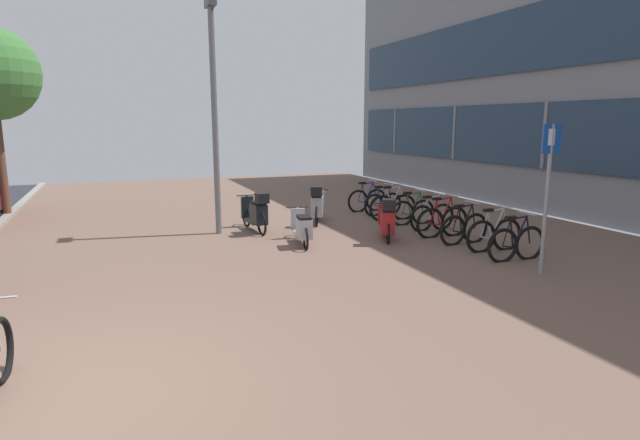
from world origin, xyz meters
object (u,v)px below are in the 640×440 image
(lamp_post, at_px, (214,107))
(scooter_extra, at_px, (317,206))
(bicycle_rack_06, at_px, (393,207))
(bicycle_rack_00, at_px, (516,244))
(parking_sign, at_px, (548,183))
(bicycle_rack_01, at_px, (494,235))
(scooter_mid, at_px, (256,213))
(bicycle_rack_07, at_px, (383,204))
(bicycle_rack_03, at_px, (442,222))
(bicycle_rack_04, at_px, (432,217))
(bicycle_rack_08, at_px, (367,200))
(scooter_near, at_px, (302,228))
(scooter_far, at_px, (387,220))
(bicycle_rack_02, at_px, (464,229))
(bicycle_rack_05, at_px, (413,212))

(lamp_post, bearing_deg, scooter_extra, 5.84)
(scooter_extra, bearing_deg, bicycle_rack_06, -8.45)
(bicycle_rack_00, xyz_separation_m, parking_sign, (-0.22, -0.87, 1.28))
(bicycle_rack_06, distance_m, scooter_extra, 2.15)
(bicycle_rack_01, height_order, scooter_mid, scooter_mid)
(bicycle_rack_00, height_order, bicycle_rack_07, bicycle_rack_00)
(bicycle_rack_06, height_order, scooter_mid, scooter_mid)
(bicycle_rack_03, relative_size, bicycle_rack_07, 1.10)
(bicycle_rack_04, bearing_deg, bicycle_rack_03, -106.84)
(bicycle_rack_01, distance_m, bicycle_rack_08, 5.41)
(scooter_extra, relative_size, parking_sign, 0.61)
(scooter_near, relative_size, parking_sign, 0.63)
(bicycle_rack_01, xyz_separation_m, scooter_far, (-1.57, 1.76, 0.11))
(parking_sign, bearing_deg, scooter_extra, 108.98)
(bicycle_rack_07, distance_m, parking_sign, 6.42)
(bicycle_rack_06, bearing_deg, scooter_mid, -178.34)
(parking_sign, bearing_deg, bicycle_rack_04, 84.79)
(bicycle_rack_06, relative_size, bicycle_rack_07, 1.08)
(scooter_near, bearing_deg, bicycle_rack_04, 4.56)
(bicycle_rack_01, height_order, scooter_far, scooter_far)
(bicycle_rack_02, relative_size, scooter_near, 0.80)
(bicycle_rack_01, relative_size, bicycle_rack_03, 0.97)
(bicycle_rack_00, height_order, parking_sign, parking_sign)
(bicycle_rack_02, distance_m, parking_sign, 2.74)
(bicycle_rack_07, relative_size, parking_sign, 0.49)
(parking_sign, height_order, lamp_post, lamp_post)
(bicycle_rack_00, bearing_deg, scooter_near, 140.69)
(bicycle_rack_00, distance_m, bicycle_rack_03, 2.32)
(bicycle_rack_02, height_order, bicycle_rack_04, bicycle_rack_02)
(bicycle_rack_06, bearing_deg, bicycle_rack_05, -78.28)
(lamp_post, bearing_deg, parking_sign, -49.73)
(bicycle_rack_01, relative_size, scooter_near, 0.83)
(bicycle_rack_03, distance_m, bicycle_rack_08, 3.86)
(scooter_far, relative_size, lamp_post, 0.30)
(bicycle_rack_00, bearing_deg, bicycle_rack_02, 92.16)
(bicycle_rack_06, bearing_deg, parking_sign, -91.25)
(bicycle_rack_08, height_order, lamp_post, lamp_post)
(bicycle_rack_04, xyz_separation_m, bicycle_rack_06, (-0.24, 1.55, 0.02))
(bicycle_rack_06, xyz_separation_m, lamp_post, (-4.82, 0.04, 2.66))
(bicycle_rack_07, bearing_deg, bicycle_rack_01, -88.84)
(bicycle_rack_04, height_order, parking_sign, parking_sign)
(bicycle_rack_04, relative_size, scooter_extra, 0.82)
(bicycle_rack_01, xyz_separation_m, bicycle_rack_04, (0.03, 2.32, -0.01))
(scooter_mid, bearing_deg, bicycle_rack_03, -29.36)
(bicycle_rack_00, height_order, bicycle_rack_06, bicycle_rack_06)
(bicycle_rack_08, relative_size, scooter_far, 0.83)
(bicycle_rack_04, height_order, scooter_near, bicycle_rack_04)
(bicycle_rack_00, relative_size, scooter_extra, 0.84)
(bicycle_rack_01, height_order, bicycle_rack_08, bicycle_rack_01)
(bicycle_rack_08, bearing_deg, bicycle_rack_04, -85.50)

